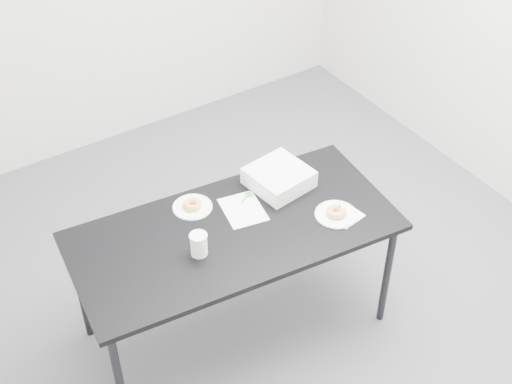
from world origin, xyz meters
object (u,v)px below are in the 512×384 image
plate_far (192,207)px  coffee_cup (199,244)px  pen (247,196)px  table (234,237)px  plate_near (336,214)px  donut_near (336,211)px  bakery_box (279,177)px  donut_far (192,204)px  scorecard (243,209)px

plate_far → coffee_cup: (-0.13, -0.31, 0.06)m
coffee_cup → pen: bearing=29.1°
table → plate_far: bearing=116.3°
table → plate_near: bearing=-15.7°
plate_far → donut_near: bearing=-37.5°
pen → bakery_box: bakery_box is taller
table → donut_near: donut_near is taller
pen → donut_far: 0.29m
donut_far → pen: bearing=-16.5°
coffee_cup → table: bearing=13.9°
table → donut_far: size_ratio=17.59×
donut_near → coffee_cup: 0.73m
plate_near → scorecard: bearing=142.0°
pen → bakery_box: 0.20m
plate_near → bakery_box: size_ratio=0.75×
table → bakery_box: size_ratio=5.82×
donut_near → donut_far: bearing=142.5°
donut_far → table: bearing=-69.6°
pen → coffee_cup: 0.47m
scorecard → donut_far: 0.26m
scorecard → bakery_box: bearing=24.9°
plate_near → plate_far: bearing=142.5°
scorecard → plate_far: bearing=154.1°
plate_near → plate_far: size_ratio=1.06×
plate_near → coffee_cup: (-0.72, 0.14, 0.06)m
scorecard → plate_far: size_ratio=1.22×
pen → coffee_cup: size_ratio=0.95×
plate_far → pen: bearing=-16.5°
donut_near → donut_far: (-0.58, 0.45, -0.00)m
table → scorecard: scorecard is taller
plate_near → bakery_box: bearing=106.6°
scorecard → donut_far: (-0.21, 0.16, 0.02)m
donut_far → plate_near: bearing=-37.5°
scorecard → coffee_cup: (-0.34, -0.16, 0.06)m
coffee_cup → donut_far: bearing=66.7°
donut_near → plate_far: (-0.58, 0.45, -0.02)m
donut_near → pen: bearing=130.0°
pen → plate_near: (0.31, -0.37, -0.00)m
table → plate_near: (0.49, -0.19, 0.06)m
plate_near → plate_far: (-0.58, 0.45, -0.00)m
plate_far → donut_far: bearing=0.0°
plate_near → bakery_box: bakery_box is taller
plate_near → bakery_box: 0.38m
donut_near → donut_far: donut_near is taller
scorecard → donut_far: bearing=154.1°
table → plate_near: 0.53m
plate_far → coffee_cup: size_ratio=1.68×
bakery_box → table: bearing=-164.2°
plate_far → donut_far: donut_far is taller
plate_near → donut_far: 0.74m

